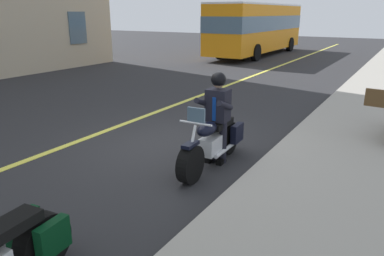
% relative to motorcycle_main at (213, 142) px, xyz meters
% --- Properties ---
extents(ground_plane, '(80.00, 80.00, 0.00)m').
position_rel_motorcycle_main_xyz_m(ground_plane, '(-0.39, -1.20, -0.45)').
color(ground_plane, '#28282B').
extents(lane_center_stripe, '(60.00, 0.16, 0.01)m').
position_rel_motorcycle_main_xyz_m(lane_center_stripe, '(-0.39, -3.20, -0.45)').
color(lane_center_stripe, '#E5DB4C').
rests_on(lane_center_stripe, ground_plane).
extents(motorcycle_main, '(2.22, 0.64, 1.26)m').
position_rel_motorcycle_main_xyz_m(motorcycle_main, '(0.00, 0.00, 0.00)').
color(motorcycle_main, black).
rests_on(motorcycle_main, ground_plane).
extents(rider_main, '(0.63, 0.56, 1.74)m').
position_rel_motorcycle_main_xyz_m(rider_main, '(-0.19, -0.01, 0.58)').
color(rider_main, black).
rests_on(rider_main, ground_plane).
extents(bus_near, '(11.05, 2.70, 3.30)m').
position_rel_motorcycle_main_xyz_m(bus_near, '(-18.24, -6.30, 1.42)').
color(bus_near, orange).
rests_on(bus_near, ground_plane).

